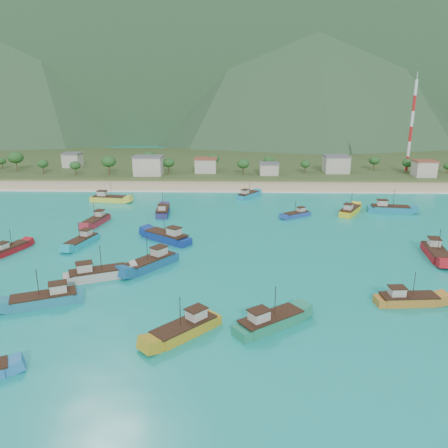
{
  "coord_description": "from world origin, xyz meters",
  "views": [
    {
      "loc": [
        7.55,
        -82.87,
        32.32
      ],
      "look_at": [
        4.76,
        18.0,
        3.0
      ],
      "focal_mm": 35.0,
      "sensor_mm": 36.0,
      "label": 1
    }
  ],
  "objects_px": {
    "boat_3": "(186,329)",
    "boat_4": "(10,250)",
    "boat_21": "(109,199)",
    "boat_25": "(97,221)",
    "boat_10": "(167,237)",
    "boat_11": "(151,263)",
    "boat_26": "(407,300)",
    "boat_0": "(436,253)",
    "boat_23": "(248,195)",
    "boat_14": "(82,242)",
    "boat_13": "(46,300)",
    "radio_tower": "(411,126)",
    "boat_15": "(270,322)",
    "boat_24": "(297,215)",
    "boat_2": "(350,211)",
    "boat_28": "(97,275)",
    "boat_18": "(389,209)",
    "boat_6": "(163,212)"
  },
  "relations": [
    {
      "from": "boat_11",
      "to": "boat_28",
      "type": "distance_m",
      "value": 10.83
    },
    {
      "from": "boat_4",
      "to": "boat_3",
      "type": "bearing_deg",
      "value": -19.52
    },
    {
      "from": "boat_2",
      "to": "boat_3",
      "type": "xyz_separation_m",
      "value": [
        -39.95,
        -67.92,
        -0.01
      ]
    },
    {
      "from": "boat_10",
      "to": "boat_11",
      "type": "relative_size",
      "value": 1.02
    },
    {
      "from": "boat_0",
      "to": "boat_2",
      "type": "distance_m",
      "value": 36.53
    },
    {
      "from": "boat_28",
      "to": "boat_24",
      "type": "bearing_deg",
      "value": 112.86
    },
    {
      "from": "boat_13",
      "to": "boat_23",
      "type": "xyz_separation_m",
      "value": [
        34.83,
        80.1,
        -0.14
      ]
    },
    {
      "from": "boat_23",
      "to": "boat_24",
      "type": "xyz_separation_m",
      "value": [
        13.08,
        -24.44,
        -0.15
      ]
    },
    {
      "from": "radio_tower",
      "to": "boat_10",
      "type": "height_order",
      "value": "radio_tower"
    },
    {
      "from": "boat_23",
      "to": "boat_24",
      "type": "bearing_deg",
      "value": -27.39
    },
    {
      "from": "boat_15",
      "to": "boat_13",
      "type": "bearing_deg",
      "value": -136.67
    },
    {
      "from": "boat_6",
      "to": "boat_25",
      "type": "relative_size",
      "value": 1.01
    },
    {
      "from": "boat_2",
      "to": "boat_0",
      "type": "bearing_deg",
      "value": -45.78
    },
    {
      "from": "boat_21",
      "to": "boat_25",
      "type": "bearing_deg",
      "value": 16.98
    },
    {
      "from": "radio_tower",
      "to": "boat_18",
      "type": "xyz_separation_m",
      "value": [
        -29.18,
        -65.84,
        -19.64
      ]
    },
    {
      "from": "boat_14",
      "to": "boat_25",
      "type": "bearing_deg",
      "value": -68.73
    },
    {
      "from": "boat_11",
      "to": "boat_14",
      "type": "relative_size",
      "value": 1.11
    },
    {
      "from": "boat_14",
      "to": "boat_23",
      "type": "height_order",
      "value": "boat_14"
    },
    {
      "from": "boat_11",
      "to": "boat_13",
      "type": "distance_m",
      "value": 21.77
    },
    {
      "from": "boat_18",
      "to": "boat_25",
      "type": "relative_size",
      "value": 1.1
    },
    {
      "from": "boat_3",
      "to": "boat_13",
      "type": "distance_m",
      "value": 25.28
    },
    {
      "from": "boat_2",
      "to": "boat_23",
      "type": "bearing_deg",
      "value": 173.81
    },
    {
      "from": "boat_10",
      "to": "boat_11",
      "type": "bearing_deg",
      "value": -145.68
    },
    {
      "from": "boat_0",
      "to": "boat_13",
      "type": "bearing_deg",
      "value": 26.33
    },
    {
      "from": "boat_13",
      "to": "boat_3",
      "type": "bearing_deg",
      "value": -133.54
    },
    {
      "from": "boat_28",
      "to": "boat_14",
      "type": "bearing_deg",
      "value": -177.74
    },
    {
      "from": "boat_2",
      "to": "boat_26",
      "type": "height_order",
      "value": "boat_2"
    },
    {
      "from": "radio_tower",
      "to": "boat_28",
      "type": "height_order",
      "value": "radio_tower"
    },
    {
      "from": "radio_tower",
      "to": "boat_15",
      "type": "distance_m",
      "value": 151.79
    },
    {
      "from": "boat_6",
      "to": "boat_28",
      "type": "distance_m",
      "value": 46.97
    },
    {
      "from": "boat_14",
      "to": "boat_24",
      "type": "distance_m",
      "value": 58.21
    },
    {
      "from": "boat_14",
      "to": "boat_25",
      "type": "xyz_separation_m",
      "value": [
        -1.94,
        16.87,
        0.06
      ]
    },
    {
      "from": "boat_4",
      "to": "boat_10",
      "type": "xyz_separation_m",
      "value": [
        33.0,
        8.62,
        0.33
      ]
    },
    {
      "from": "boat_15",
      "to": "boat_25",
      "type": "height_order",
      "value": "boat_15"
    },
    {
      "from": "boat_0",
      "to": "boat_23",
      "type": "bearing_deg",
      "value": -47.74
    },
    {
      "from": "boat_13",
      "to": "boat_14",
      "type": "bearing_deg",
      "value": -15.22
    },
    {
      "from": "boat_26",
      "to": "boat_21",
      "type": "bearing_deg",
      "value": -140.21
    },
    {
      "from": "boat_2",
      "to": "boat_18",
      "type": "bearing_deg",
      "value": 40.27
    },
    {
      "from": "boat_15",
      "to": "boat_18",
      "type": "relative_size",
      "value": 0.9
    },
    {
      "from": "boat_10",
      "to": "boat_21",
      "type": "relative_size",
      "value": 1.01
    },
    {
      "from": "boat_3",
      "to": "boat_4",
      "type": "distance_m",
      "value": 53.33
    },
    {
      "from": "boat_21",
      "to": "boat_23",
      "type": "distance_m",
      "value": 45.66
    },
    {
      "from": "boat_6",
      "to": "boat_28",
      "type": "bearing_deg",
      "value": -99.87
    },
    {
      "from": "boat_18",
      "to": "boat_24",
      "type": "bearing_deg",
      "value": -70.66
    },
    {
      "from": "boat_10",
      "to": "boat_11",
      "type": "xyz_separation_m",
      "value": [
        -0.66,
        -16.27,
        -0.04
      ]
    },
    {
      "from": "boat_14",
      "to": "boat_23",
      "type": "xyz_separation_m",
      "value": [
        39.12,
        50.19,
        -0.02
      ]
    },
    {
      "from": "boat_4",
      "to": "boat_11",
      "type": "bearing_deg",
      "value": 5.29
    },
    {
      "from": "boat_25",
      "to": "radio_tower",
      "type": "bearing_deg",
      "value": -134.99
    },
    {
      "from": "radio_tower",
      "to": "boat_13",
      "type": "height_order",
      "value": "radio_tower"
    },
    {
      "from": "boat_4",
      "to": "boat_24",
      "type": "xyz_separation_m",
      "value": [
        66.12,
        31.46,
        -0.07
      ]
    }
  ]
}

